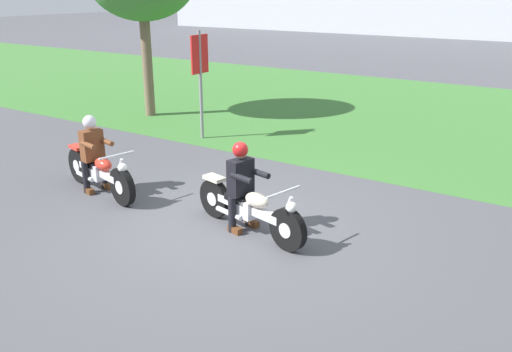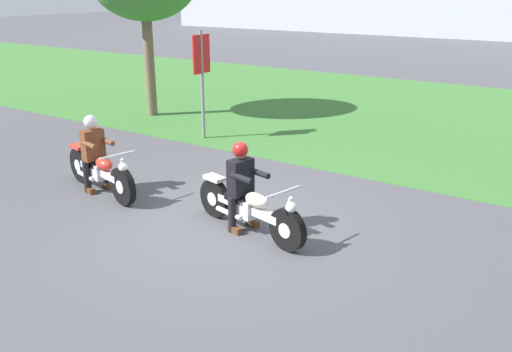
% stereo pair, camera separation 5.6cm
% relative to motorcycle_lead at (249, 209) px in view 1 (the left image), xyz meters
% --- Properties ---
extents(ground, '(120.00, 120.00, 0.00)m').
position_rel_motorcycle_lead_xyz_m(ground, '(-0.38, -0.08, -0.39)').
color(ground, '#4C4C51').
extents(grass_verge, '(60.00, 12.00, 0.01)m').
position_rel_motorcycle_lead_xyz_m(grass_verge, '(-0.38, 9.25, -0.39)').
color(grass_verge, '#3D7533').
rests_on(grass_verge, ground).
extents(motorcycle_lead, '(2.23, 0.82, 0.87)m').
position_rel_motorcycle_lead_xyz_m(motorcycle_lead, '(0.00, 0.00, 0.00)').
color(motorcycle_lead, black).
rests_on(motorcycle_lead, ground).
extents(rider_lead, '(0.62, 0.55, 1.40)m').
position_rel_motorcycle_lead_xyz_m(rider_lead, '(-0.16, 0.04, 0.43)').
color(rider_lead, black).
rests_on(rider_lead, ground).
extents(motorcycle_follow, '(2.23, 0.81, 0.89)m').
position_rel_motorcycle_lead_xyz_m(motorcycle_follow, '(-3.18, -0.11, 0.01)').
color(motorcycle_follow, black).
rests_on(motorcycle_follow, ground).
extents(rider_follow, '(0.62, 0.55, 1.41)m').
position_rel_motorcycle_lead_xyz_m(rider_follow, '(-3.35, -0.07, 0.44)').
color(rider_follow, black).
rests_on(rider_follow, ground).
extents(sign_banner, '(0.08, 0.60, 2.60)m').
position_rel_motorcycle_lead_xyz_m(sign_banner, '(-3.99, 3.85, 1.33)').
color(sign_banner, gray).
rests_on(sign_banner, ground).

